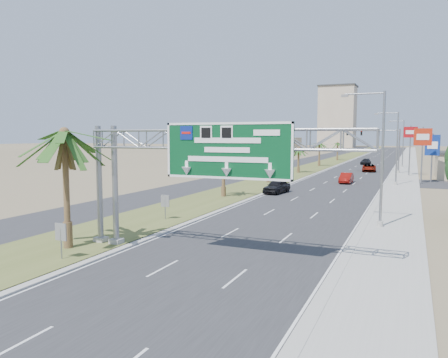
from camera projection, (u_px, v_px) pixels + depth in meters
ground at (107, 331)px, 15.20m from camera, size 600.00×600.00×0.00m
road at (374, 161)px, 115.60m from camera, size 12.00×300.00×0.02m
sidewalk_right at (408, 162)px, 112.22m from camera, size 4.00×300.00×0.10m
median_grass at (335, 160)px, 119.56m from camera, size 7.00×300.00×0.12m
opposing_road at (310, 160)px, 122.33m from camera, size 8.00×300.00×0.02m
sign_gantry at (204, 149)px, 24.08m from camera, size 16.75×1.24×7.50m
palm_near at (64, 133)px, 25.46m from camera, size 5.70×5.70×8.35m
palm_row_b at (224, 153)px, 47.68m from camera, size 3.99×3.99×5.95m
palm_row_c at (268, 144)px, 62.21m from camera, size 3.99×3.99×6.75m
palm_row_d at (299, 149)px, 78.76m from camera, size 3.99×3.99×5.45m
palm_row_e at (320, 143)px, 96.04m from camera, size 3.99×3.99×6.15m
palm_row_f at (338, 143)px, 118.90m from camera, size 3.99×3.99×5.75m
streetlight_near at (379, 164)px, 31.92m from camera, size 3.27×0.44×10.00m
streetlight_mid at (395, 151)px, 59.30m from camera, size 3.27×0.44×10.00m
streetlight_far at (402, 146)px, 92.16m from camera, size 3.27×0.44×10.00m
signal_mast at (387, 146)px, 78.36m from camera, size 10.28×0.71×8.00m
median_signback_a at (61, 235)px, 23.62m from camera, size 0.75×0.08×2.08m
median_signback_b at (165, 203)px, 34.85m from camera, size 0.75×0.08×2.08m
tower_distant at (337, 117)px, 254.33m from camera, size 20.00×16.00×35.00m
building_distant_left at (269, 145)px, 178.77m from camera, size 24.00×14.00×6.00m
car_left_lane at (277, 187)px, 51.49m from camera, size 2.51×4.91×1.60m
car_mid_lane at (346, 178)px, 62.42m from camera, size 1.56×4.47×1.47m
car_right_lane at (369, 168)px, 82.31m from camera, size 2.82×5.42×1.46m
car_far at (366, 162)px, 102.66m from camera, size 2.29×4.74×1.33m
pole_sign_red_near at (423, 140)px, 61.08m from camera, size 2.39×0.95×8.01m
pole_sign_blue at (432, 147)px, 63.20m from camera, size 2.02×0.74×7.12m
pole_sign_red_far at (410, 136)px, 73.05m from camera, size 2.21×0.82×8.47m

